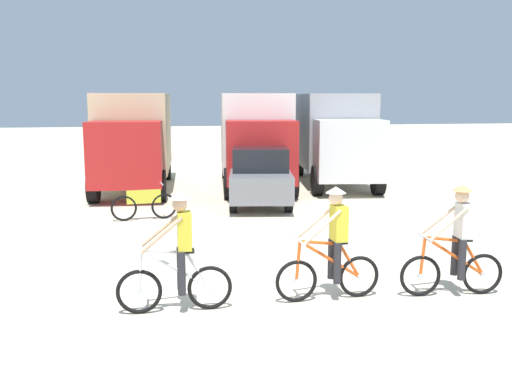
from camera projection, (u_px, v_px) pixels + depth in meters
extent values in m
plane|color=beige|center=(300.00, 313.00, 8.47)|extent=(120.00, 120.00, 0.00)
cube|color=#CCB78E|center=(135.00, 132.00, 20.52)|extent=(2.75, 5.35, 2.70)
cube|color=#B21E1E|center=(126.00, 154.00, 17.27)|extent=(2.30, 1.65, 2.00)
cube|color=black|center=(123.00, 145.00, 16.52)|extent=(2.02, 0.22, 0.80)
cylinder|color=black|center=(161.00, 186.00, 17.65)|extent=(0.39, 1.02, 1.00)
cylinder|color=black|center=(93.00, 187.00, 17.41)|extent=(0.39, 1.02, 1.00)
cylinder|color=black|center=(167.00, 167.00, 22.54)|extent=(0.39, 1.02, 1.00)
cylinder|color=black|center=(114.00, 168.00, 22.30)|extent=(0.39, 1.02, 1.00)
cube|color=white|center=(254.00, 131.00, 21.18)|extent=(2.98, 5.44, 2.70)
cube|color=#B21E1E|center=(261.00, 152.00, 17.91)|extent=(2.36, 1.74, 2.00)
cube|color=black|center=(263.00, 143.00, 17.17)|extent=(2.02, 0.31, 0.80)
cylinder|color=black|center=(292.00, 183.00, 18.24)|extent=(0.43, 1.03, 1.00)
cylinder|color=black|center=(229.00, 184.00, 18.10)|extent=(0.43, 1.03, 1.00)
cylinder|color=black|center=(276.00, 165.00, 23.15)|extent=(0.43, 1.03, 1.00)
cylinder|color=black|center=(226.00, 166.00, 23.01)|extent=(0.43, 1.03, 1.00)
cube|color=#9E9EA3|center=(331.00, 130.00, 21.82)|extent=(3.09, 5.48, 2.70)
cube|color=silver|center=(349.00, 151.00, 18.55)|extent=(2.38, 1.79, 2.00)
cube|color=black|center=(354.00, 141.00, 17.81)|extent=(2.02, 0.36, 0.80)
cylinder|color=black|center=(378.00, 180.00, 18.86)|extent=(0.45, 1.03, 1.00)
cylinder|color=black|center=(317.00, 181.00, 18.76)|extent=(0.45, 1.03, 1.00)
cylinder|color=black|center=(347.00, 163.00, 23.78)|extent=(0.45, 1.03, 1.00)
cylinder|color=black|center=(299.00, 164.00, 23.68)|extent=(0.45, 1.03, 1.00)
cube|color=slate|center=(260.00, 181.00, 17.23)|extent=(2.42, 4.43, 0.76)
cube|color=black|center=(260.00, 158.00, 16.96)|extent=(1.92, 2.33, 0.68)
cylinder|color=black|center=(235.00, 187.00, 18.56)|extent=(0.32, 0.67, 0.64)
cylinder|color=black|center=(282.00, 187.00, 18.59)|extent=(0.32, 0.67, 0.64)
cylinder|color=black|center=(233.00, 201.00, 15.99)|extent=(0.32, 0.67, 0.64)
cylinder|color=black|center=(289.00, 201.00, 16.02)|extent=(0.32, 0.67, 0.64)
torus|color=black|center=(139.00, 292.00, 8.41)|extent=(0.68, 0.07, 0.68)
cylinder|color=silver|center=(139.00, 292.00, 8.41)|extent=(0.08, 0.08, 0.08)
torus|color=black|center=(210.00, 288.00, 8.59)|extent=(0.68, 0.07, 0.68)
cylinder|color=silver|center=(210.00, 288.00, 8.59)|extent=(0.08, 0.08, 0.08)
cylinder|color=silver|center=(176.00, 269.00, 8.45)|extent=(1.03, 0.06, 0.68)
cylinder|color=silver|center=(164.00, 251.00, 8.37)|extent=(0.66, 0.06, 0.13)
cylinder|color=silver|center=(198.00, 270.00, 8.51)|extent=(0.39, 0.05, 0.59)
cylinder|color=silver|center=(140.00, 271.00, 8.36)|extent=(0.10, 0.05, 0.64)
cylinder|color=silver|center=(141.00, 250.00, 8.31)|extent=(0.04, 0.52, 0.04)
cube|color=black|center=(186.00, 251.00, 8.43)|extent=(0.24, 0.12, 0.06)
cube|color=gold|center=(184.00, 231.00, 8.38)|extent=(0.20, 0.32, 0.56)
sphere|color=tan|center=(180.00, 204.00, 8.30)|extent=(0.22, 0.22, 0.22)
cone|color=silver|center=(180.00, 195.00, 8.28)|extent=(0.32, 0.32, 0.10)
cylinder|color=#26262B|center=(182.00, 273.00, 8.34)|extent=(0.12, 0.12, 0.66)
cylinder|color=#26262B|center=(181.00, 268.00, 8.59)|extent=(0.12, 0.12, 0.66)
cylinder|color=tan|center=(161.00, 235.00, 8.15)|extent=(0.63, 0.09, 0.53)
cylinder|color=tan|center=(161.00, 230.00, 8.50)|extent=(0.63, 0.10, 0.53)
torus|color=black|center=(296.00, 281.00, 8.89)|extent=(0.68, 0.09, 0.68)
cylinder|color=silver|center=(296.00, 281.00, 8.89)|extent=(0.08, 0.08, 0.08)
torus|color=black|center=(359.00, 277.00, 9.13)|extent=(0.68, 0.09, 0.68)
cylinder|color=silver|center=(359.00, 277.00, 9.13)|extent=(0.08, 0.08, 0.08)
cylinder|color=#E05119|center=(330.00, 259.00, 8.96)|extent=(1.03, 0.09, 0.68)
cylinder|color=#E05119|center=(320.00, 243.00, 8.88)|extent=(0.66, 0.08, 0.13)
cylinder|color=#E05119|center=(349.00, 260.00, 9.04)|extent=(0.39, 0.07, 0.59)
cylinder|color=#E05119|center=(298.00, 261.00, 8.85)|extent=(0.10, 0.05, 0.64)
cylinder|color=silver|center=(300.00, 241.00, 8.80)|extent=(0.06, 0.52, 0.04)
cube|color=black|center=(340.00, 242.00, 8.95)|extent=(0.24, 0.13, 0.06)
cube|color=gold|center=(339.00, 223.00, 8.90)|extent=(0.21, 0.33, 0.56)
sphere|color=beige|center=(336.00, 198.00, 8.82)|extent=(0.22, 0.22, 0.22)
cone|color=silver|center=(336.00, 190.00, 8.80)|extent=(0.32, 0.32, 0.10)
cylinder|color=#26262B|center=(337.00, 263.00, 8.86)|extent=(0.12, 0.12, 0.66)
cylinder|color=#26262B|center=(331.00, 259.00, 9.11)|extent=(0.12, 0.12, 0.66)
cylinder|color=beige|center=(322.00, 227.00, 8.65)|extent=(0.63, 0.12, 0.53)
cylinder|color=beige|center=(315.00, 223.00, 9.00)|extent=(0.63, 0.07, 0.53)
torus|color=black|center=(420.00, 276.00, 9.16)|extent=(0.68, 0.12, 0.68)
cylinder|color=silver|center=(420.00, 276.00, 9.16)|extent=(0.09, 0.09, 0.08)
torus|color=black|center=(482.00, 274.00, 9.26)|extent=(0.68, 0.12, 0.68)
cylinder|color=silver|center=(482.00, 274.00, 9.26)|extent=(0.09, 0.09, 0.08)
cylinder|color=#E05119|center=(454.00, 256.00, 9.16)|extent=(1.03, 0.14, 0.68)
cylinder|color=#E05119|center=(445.00, 239.00, 9.10)|extent=(0.66, 0.11, 0.13)
cylinder|color=#E05119|center=(473.00, 258.00, 9.20)|extent=(0.39, 0.08, 0.59)
cylinder|color=#E05119|center=(423.00, 257.00, 9.11)|extent=(0.10, 0.06, 0.64)
cylinder|color=silver|center=(425.00, 237.00, 9.06)|extent=(0.08, 0.52, 0.04)
cube|color=black|center=(464.00, 239.00, 9.13)|extent=(0.25, 0.14, 0.06)
cube|color=silver|center=(464.00, 221.00, 9.08)|extent=(0.23, 0.34, 0.56)
sphere|color=beige|center=(462.00, 196.00, 9.01)|extent=(0.22, 0.22, 0.22)
cone|color=tan|center=(463.00, 188.00, 8.99)|extent=(0.32, 0.32, 0.10)
cylinder|color=#26262B|center=(462.00, 260.00, 9.04)|extent=(0.12, 0.12, 0.66)
cylinder|color=#26262B|center=(455.00, 255.00, 9.30)|extent=(0.12, 0.12, 0.66)
cylinder|color=beige|center=(449.00, 224.00, 8.87)|extent=(0.63, 0.06, 0.53)
cylinder|color=beige|center=(439.00, 220.00, 9.23)|extent=(0.63, 0.15, 0.53)
torus|color=black|center=(164.00, 206.00, 15.14)|extent=(0.68, 0.13, 0.68)
torus|color=black|center=(124.00, 208.00, 14.83)|extent=(0.68, 0.13, 0.68)
cube|color=gold|center=(144.00, 197.00, 14.94)|extent=(0.89, 0.14, 0.36)
cylinder|color=silver|center=(162.00, 184.00, 15.02)|extent=(0.09, 0.50, 0.04)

